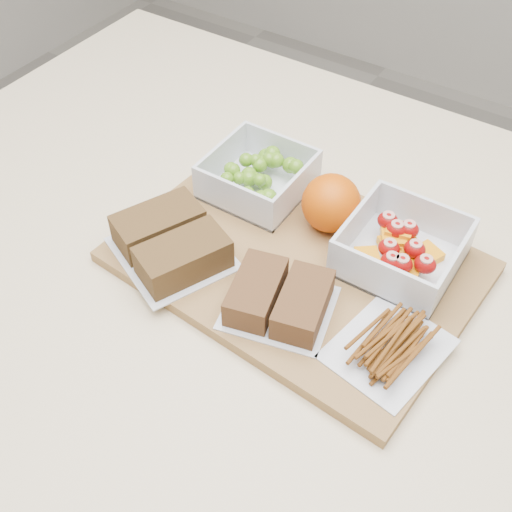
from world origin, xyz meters
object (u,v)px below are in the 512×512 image
object	(u,v)px
grape_container	(260,176)
pretzel_bag	(390,342)
cutting_board	(296,262)
fruit_container	(401,250)
sandwich_bag_center	(279,298)
orange	(331,203)
sandwich_bag_left	(171,242)

from	to	relation	value
grape_container	pretzel_bag	size ratio (longest dim) A/B	0.88
cutting_board	fruit_container	bearing A→B (deg)	33.70
cutting_board	fruit_container	distance (m)	0.13
cutting_board	grape_container	size ratio (longest dim) A/B	3.34
sandwich_bag_center	fruit_container	bearing A→B (deg)	59.14
grape_container	orange	size ratio (longest dim) A/B	1.67
orange	pretzel_bag	world-z (taller)	orange
pretzel_bag	fruit_container	bearing A→B (deg)	109.82
sandwich_bag_left	sandwich_bag_center	xyz separation A→B (m)	(0.16, -0.00, -0.00)
cutting_board	fruit_container	size ratio (longest dim) A/B	3.17
sandwich_bag_center	grape_container	bearing A→B (deg)	129.02
sandwich_bag_left	pretzel_bag	xyz separation A→B (m)	(0.29, 0.01, -0.01)
grape_container	sandwich_bag_center	world-z (taller)	grape_container
sandwich_bag_left	pretzel_bag	bearing A→B (deg)	2.96
orange	pretzel_bag	size ratio (longest dim) A/B	0.52
fruit_container	orange	size ratio (longest dim) A/B	1.76
sandwich_bag_center	pretzel_bag	xyz separation A→B (m)	(0.13, 0.02, -0.00)
fruit_container	sandwich_bag_left	distance (m)	0.28
cutting_board	pretzel_bag	distance (m)	0.17
fruit_container	sandwich_bag_left	xyz separation A→B (m)	(-0.24, -0.14, -0.00)
sandwich_bag_center	pretzel_bag	bearing A→B (deg)	7.19
cutting_board	sandwich_bag_left	bearing A→B (deg)	-144.94
grape_container	sandwich_bag_center	distance (m)	0.21
fruit_container	sandwich_bag_center	xyz separation A→B (m)	(-0.08, -0.14, -0.00)
orange	sandwich_bag_center	distance (m)	0.16
grape_container	sandwich_bag_center	bearing A→B (deg)	-50.98
cutting_board	grape_container	world-z (taller)	grape_container
fruit_container	sandwich_bag_left	size ratio (longest dim) A/B	0.75
orange	pretzel_bag	distance (m)	0.20
cutting_board	sandwich_bag_left	world-z (taller)	sandwich_bag_left
pretzel_bag	orange	bearing A→B (deg)	137.27
cutting_board	sandwich_bag_left	distance (m)	0.16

